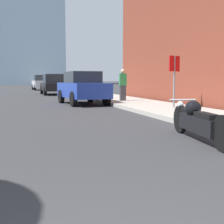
# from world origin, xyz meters

# --- Properties ---
(sidewalk) EXTENTS (2.84, 240.00, 0.15)m
(sidewalk) POSITION_xyz_m (5.37, 40.00, 0.07)
(sidewalk) COLOR #9E998E
(sidewalk) RESTS_ON ground_plane
(motorcycle) EXTENTS (0.67, 2.61, 0.81)m
(motorcycle) POSITION_xyz_m (3.23, 4.46, 0.40)
(motorcycle) COLOR black
(motorcycle) RESTS_ON ground_plane
(parked_car_blue) EXTENTS (2.10, 4.07, 1.64)m
(parked_car_blue) POSITION_xyz_m (2.91, 14.39, 0.84)
(parked_car_blue) COLOR #1E3899
(parked_car_blue) RESTS_ON ground_plane
(parked_car_black) EXTENTS (2.03, 4.56, 1.68)m
(parked_car_black) POSITION_xyz_m (2.73, 25.04, 0.84)
(parked_car_black) COLOR black
(parked_car_black) RESTS_ON ground_plane
(parked_car_silver) EXTENTS (2.12, 4.18, 1.78)m
(parked_car_silver) POSITION_xyz_m (2.64, 36.95, 0.88)
(parked_car_silver) COLOR #BCBCC1
(parked_car_silver) RESTS_ON ground_plane
(stop_sign) EXTENTS (0.57, 0.26, 2.00)m
(stop_sign) POSITION_xyz_m (5.61, 9.90, 1.52)
(stop_sign) COLOR slate
(stop_sign) RESTS_ON sidewalk
(pedestrian) EXTENTS (0.36, 0.23, 1.63)m
(pedestrian) POSITION_xyz_m (5.01, 14.26, 0.98)
(pedestrian) COLOR #38383D
(pedestrian) RESTS_ON sidewalk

